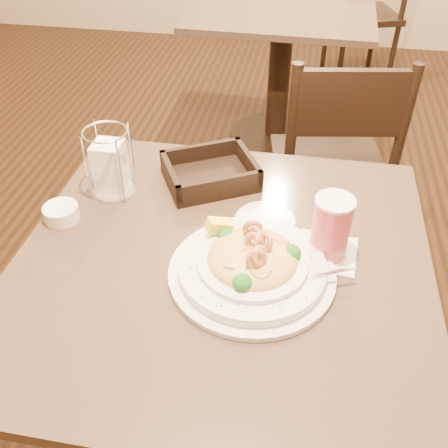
% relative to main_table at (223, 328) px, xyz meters
% --- Properties ---
extents(ground, '(7.00, 7.00, 0.00)m').
position_rel_main_table_xyz_m(ground, '(0.00, 0.00, -0.52)').
color(ground, black).
rests_on(ground, ground).
extents(main_table, '(0.90, 0.90, 0.76)m').
position_rel_main_table_xyz_m(main_table, '(0.00, 0.00, 0.00)').
color(main_table, black).
rests_on(main_table, ground).
extents(background_table, '(0.92, 0.92, 0.76)m').
position_rel_main_table_xyz_m(background_table, '(-0.02, 1.87, 0.00)').
color(background_table, black).
rests_on(background_table, ground).
extents(dining_chair_near, '(0.48, 0.48, 0.93)m').
position_rel_main_table_xyz_m(dining_chair_near, '(0.26, 0.84, -0.02)').
color(dining_chair_near, black).
rests_on(dining_chair_near, ground).
extents(dining_chair_far, '(0.53, 0.53, 0.93)m').
position_rel_main_table_xyz_m(dining_chair_far, '(0.47, 2.76, -0.02)').
color(dining_chair_far, black).
rests_on(dining_chair_far, ground).
extents(pasta_bowl, '(0.39, 0.35, 0.11)m').
position_rel_main_table_xyz_m(pasta_bowl, '(0.07, -0.04, 0.27)').
color(pasta_bowl, white).
rests_on(pasta_bowl, main_table).
extents(drink_glass, '(0.14, 0.14, 0.15)m').
position_rel_main_table_xyz_m(drink_glass, '(0.22, 0.06, 0.31)').
color(drink_glass, white).
rests_on(drink_glass, main_table).
extents(bread_basket, '(0.28, 0.27, 0.06)m').
position_rel_main_table_xyz_m(bread_basket, '(-0.08, 0.28, 0.26)').
color(bread_basket, black).
rests_on(bread_basket, main_table).
extents(napkin_caddy, '(0.11, 0.11, 0.18)m').
position_rel_main_table_xyz_m(napkin_caddy, '(-0.32, 0.20, 0.31)').
color(napkin_caddy, silver).
rests_on(napkin_caddy, main_table).
extents(side_plate, '(0.15, 0.15, 0.01)m').
position_rel_main_table_xyz_m(side_plate, '(0.08, 0.14, 0.24)').
color(side_plate, white).
rests_on(side_plate, main_table).
extents(butter_ramekin, '(0.09, 0.09, 0.04)m').
position_rel_main_table_xyz_m(butter_ramekin, '(-0.40, 0.07, 0.26)').
color(butter_ramekin, white).
rests_on(butter_ramekin, main_table).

